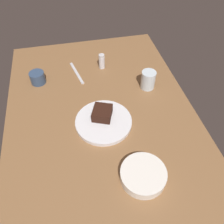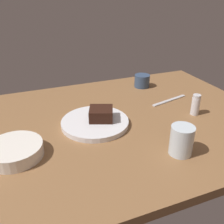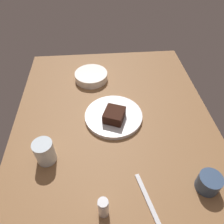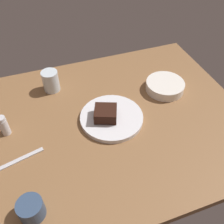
{
  "view_description": "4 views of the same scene",
  "coord_description": "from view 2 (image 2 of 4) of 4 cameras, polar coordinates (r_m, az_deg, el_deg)",
  "views": [
    {
      "loc": [
        -69.33,
        9.65,
        80.11
      ],
      "look_at": [
        -4.45,
        -4.35,
        5.99
      ],
      "focal_mm": 36.72,
      "sensor_mm": 36.0,
      "label": 1
    },
    {
      "loc": [
        -31.02,
        -75.81,
        48.77
      ],
      "look_at": [
        -0.28,
        1.21,
        6.25
      ],
      "focal_mm": 40.38,
      "sensor_mm": 36.0,
      "label": 2
    },
    {
      "loc": [
        54.8,
        -5.92,
        70.26
      ],
      "look_at": [
        -5.31,
        -0.87,
        8.52
      ],
      "focal_mm": 34.31,
      "sensor_mm": 36.0,
      "label": 3
    },
    {
      "loc": [
        14.98,
        63.19,
        74.82
      ],
      "look_at": [
        -7.05,
        1.4,
        8.4
      ],
      "focal_mm": 40.5,
      "sensor_mm": 36.0,
      "label": 4
    }
  ],
  "objects": [
    {
      "name": "coffee_cup",
      "position": [
        1.25,
        6.81,
        7.02
      ],
      "size": [
        7.39,
        7.39,
        6.02
      ],
      "primitive_type": "cylinder",
      "color": "#334766",
      "rests_on": "dining_table"
    },
    {
      "name": "water_glass",
      "position": [
        0.77,
        15.47,
        -6.19
      ],
      "size": [
        6.97,
        6.97,
        9.11
      ],
      "primitive_type": "cylinder",
      "color": "silver",
      "rests_on": "dining_table"
    },
    {
      "name": "dessert_plate",
      "position": [
        0.91,
        -3.87,
        -2.38
      ],
      "size": [
        24.33,
        24.33,
        1.81
      ],
      "primitive_type": "cylinder",
      "color": "silver",
      "rests_on": "dining_table"
    },
    {
      "name": "dining_table",
      "position": [
        0.95,
        0.43,
        -2.84
      ],
      "size": [
        120.0,
        84.0,
        3.0
      ],
      "primitive_type": "cube",
      "color": "brown",
      "rests_on": "ground"
    },
    {
      "name": "chocolate_cake_slice",
      "position": [
        0.9,
        -2.39,
        -0.55
      ],
      "size": [
        10.58,
        10.28,
        4.34
      ],
      "primitive_type": "cube",
      "rotation": [
        0.0,
        0.0,
        5.91
      ],
      "color": "black",
      "rests_on": "dessert_plate"
    },
    {
      "name": "butter_knife",
      "position": [
        1.13,
        12.86,
        2.57
      ],
      "size": [
        18.81,
        5.75,
        0.5
      ],
      "primitive_type": "cube",
      "rotation": [
        0.0,
        0.0,
        3.37
      ],
      "color": "silver",
      "rests_on": "dining_table"
    },
    {
      "name": "side_bowl",
      "position": [
        0.8,
        -21.16,
        -8.17
      ],
      "size": [
        16.48,
        16.48,
        3.93
      ],
      "primitive_type": "cylinder",
      "color": "white",
      "rests_on": "dining_table"
    },
    {
      "name": "salt_shaker",
      "position": [
        1.02,
        18.4,
        1.57
      ],
      "size": [
        3.21,
        3.21,
        8.15
      ],
      "color": "silver",
      "rests_on": "dining_table"
    }
  ]
}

